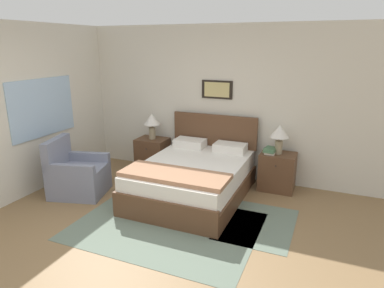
% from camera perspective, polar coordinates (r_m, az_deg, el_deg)
% --- Properties ---
extents(ground_plane, '(16.00, 16.00, 0.00)m').
position_cam_1_polar(ground_plane, '(4.19, -10.65, -16.86)').
color(ground_plane, olive).
extents(wall_back, '(6.92, 0.09, 2.60)m').
position_cam_1_polar(wall_back, '(6.01, 2.94, 6.98)').
color(wall_back, beige).
rests_on(wall_back, ground_plane).
extents(wall_left, '(0.08, 5.06, 2.60)m').
position_cam_1_polar(wall_left, '(6.10, -22.63, 5.88)').
color(wall_left, beige).
rests_on(wall_left, ground_plane).
extents(area_rug_main, '(2.32, 1.69, 0.01)m').
position_cam_1_polar(area_rug_main, '(4.58, -4.43, -13.49)').
color(area_rug_main, slate).
rests_on(area_rug_main, ground_plane).
extents(area_rug_bedside, '(0.93, 1.19, 0.01)m').
position_cam_1_polar(area_rug_bedside, '(4.70, 10.84, -12.92)').
color(area_rug_bedside, slate).
rests_on(area_rug_bedside, ground_plane).
extents(bed, '(1.51, 2.02, 1.11)m').
position_cam_1_polar(bed, '(5.26, 0.20, -5.64)').
color(bed, brown).
rests_on(bed, ground_plane).
extents(armchair, '(0.94, 0.87, 0.89)m').
position_cam_1_polar(armchair, '(5.65, -18.65, -5.02)').
color(armchair, gray).
rests_on(armchair, ground_plane).
extents(nightstand_near_window, '(0.55, 0.46, 0.61)m').
position_cam_1_polar(nightstand_near_window, '(6.40, -6.58, -1.74)').
color(nightstand_near_window, brown).
rests_on(nightstand_near_window, ground_plane).
extents(nightstand_by_door, '(0.55, 0.46, 0.61)m').
position_cam_1_polar(nightstand_by_door, '(5.68, 14.01, -4.48)').
color(nightstand_by_door, brown).
rests_on(nightstand_by_door, ground_plane).
extents(table_lamp_near_window, '(0.30, 0.30, 0.47)m').
position_cam_1_polar(table_lamp_near_window, '(6.22, -6.70, 3.79)').
color(table_lamp_near_window, gray).
rests_on(table_lamp_near_window, nightstand_near_window).
extents(table_lamp_by_door, '(0.30, 0.30, 0.47)m').
position_cam_1_polar(table_lamp_by_door, '(5.50, 14.38, 1.70)').
color(table_lamp_by_door, gray).
rests_on(table_lamp_by_door, nightstand_by_door).
extents(book_thick_bottom, '(0.15, 0.21, 0.03)m').
position_cam_1_polar(book_thick_bottom, '(5.56, 12.91, -1.38)').
color(book_thick_bottom, silver).
rests_on(book_thick_bottom, nightstand_by_door).
extents(book_hardcover_middle, '(0.20, 0.27, 0.03)m').
position_cam_1_polar(book_hardcover_middle, '(5.55, 12.93, -1.04)').
color(book_hardcover_middle, '#4C7551').
rests_on(book_hardcover_middle, book_thick_bottom).
extents(book_novel_upper, '(0.20, 0.24, 0.03)m').
position_cam_1_polar(book_novel_upper, '(5.54, 12.95, -0.74)').
color(book_novel_upper, '#4C7551').
rests_on(book_novel_upper, book_hardcover_middle).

